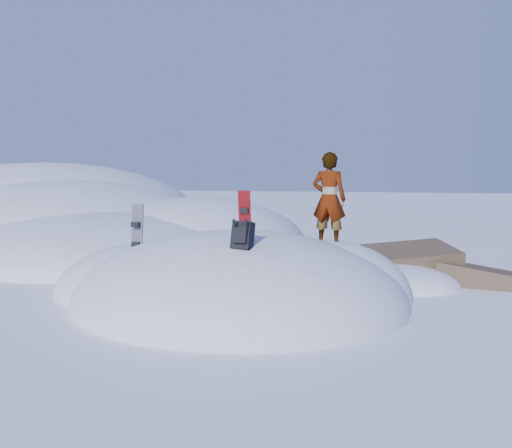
% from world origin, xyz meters
% --- Properties ---
extents(ground, '(120.00, 120.00, 0.00)m').
position_xyz_m(ground, '(0.00, 0.00, 0.00)').
color(ground, white).
rests_on(ground, ground).
extents(snow_mound, '(8.00, 6.00, 3.00)m').
position_xyz_m(snow_mound, '(-0.17, 0.24, 0.00)').
color(snow_mound, white).
rests_on(snow_mound, ground).
extents(snow_ridge, '(21.50, 18.50, 6.40)m').
position_xyz_m(snow_ridge, '(-10.43, 9.85, 0.00)').
color(snow_ridge, white).
rests_on(snow_ridge, ground).
extents(rock_outcrop, '(4.68, 4.41, 1.68)m').
position_xyz_m(rock_outcrop, '(3.72, 3.01, 0.01)').
color(rock_outcrop, brown).
rests_on(rock_outcrop, ground).
extents(snowboard_red, '(0.26, 0.21, 1.39)m').
position_xyz_m(snowboard_red, '(0.11, 0.22, 1.65)').
color(snowboard_red, red).
rests_on(snowboard_red, snow_mound).
extents(snowboard_dark, '(0.29, 0.22, 1.43)m').
position_xyz_m(snowboard_dark, '(-2.18, -0.16, 1.33)').
color(snowboard_dark, black).
rests_on(snowboard_dark, snow_mound).
extents(backpack, '(0.41, 0.47, 0.59)m').
position_xyz_m(backpack, '(0.42, -1.22, 1.57)').
color(backpack, black).
rests_on(backpack, snow_mound).
extents(gear_pile, '(0.87, 0.68, 0.23)m').
position_xyz_m(gear_pile, '(-2.68, -0.87, 0.11)').
color(gear_pile, black).
rests_on(gear_pile, ground).
extents(person, '(0.81, 0.61, 2.01)m').
position_xyz_m(person, '(1.80, 0.86, 2.13)').
color(person, slate).
rests_on(person, snow_mound).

